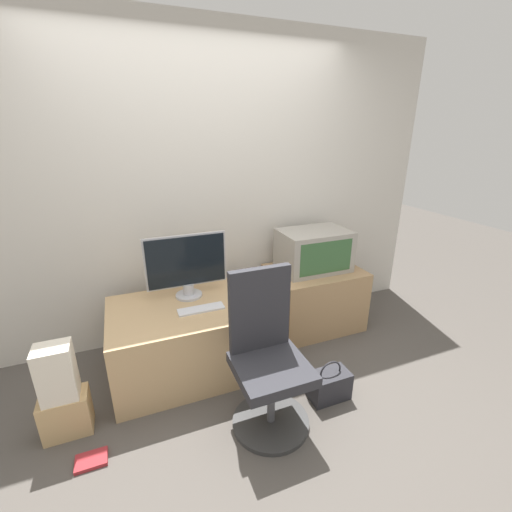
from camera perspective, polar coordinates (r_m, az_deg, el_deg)
ground_plane at (r=2.46m, az=0.98°, el=-26.47°), size 12.00×12.00×0.00m
wall_back at (r=2.99m, az=-8.89°, el=10.64°), size 4.40×0.05×2.60m
desk at (r=2.78m, az=-10.41°, el=-13.08°), size 1.20×0.78×0.55m
side_stand at (r=3.33m, az=9.56°, el=-6.78°), size 0.83×0.62×0.58m
main_monitor at (r=2.68m, az=-11.48°, el=-1.55°), size 0.62×0.21×0.51m
keyboard at (r=2.56m, az=-9.13°, el=-8.72°), size 0.34×0.10×0.01m
mouse at (r=2.59m, az=-4.00°, el=-7.97°), size 0.06×0.03×0.03m
crt_tv at (r=3.15m, az=9.60°, el=0.96°), size 0.62×0.43×0.37m
office_chair at (r=2.23m, az=1.92°, el=-17.26°), size 0.50×0.50×1.02m
cardboard_box_lower at (r=2.61m, az=-29.03°, el=-22.03°), size 0.28×0.18×0.27m
cardboard_box_upper at (r=2.43m, az=-30.33°, el=-16.44°), size 0.20×0.16×0.35m
handbag at (r=2.62m, az=12.11°, el=-20.25°), size 0.28×0.16×0.30m
book at (r=2.47m, az=-25.75°, el=-28.32°), size 0.17×0.12×0.02m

